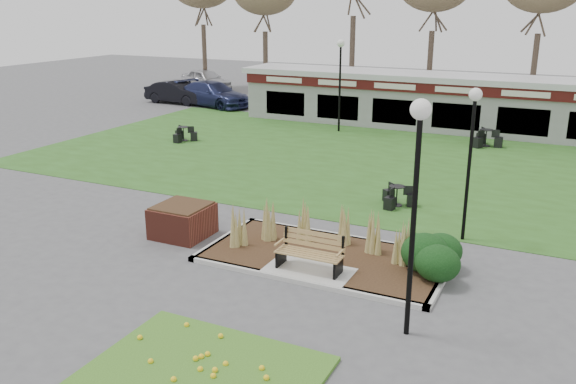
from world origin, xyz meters
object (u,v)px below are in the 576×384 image
at_px(lamp_post_far_left, 340,65).
at_px(car_black, 177,92).
at_px(bistro_set_b, 486,141).
at_px(car_silver, 206,80).
at_px(lamp_post_near_left, 417,168).
at_px(lamp_post_mid_right, 472,131).
at_px(bistro_set_c, 397,199).
at_px(food_pavilion, 462,103).
at_px(park_bench, 311,251).
at_px(bistro_set_a, 184,136).
at_px(car_blue, 213,94).
at_px(brick_planter, 183,220).

relative_size(lamp_post_far_left, car_black, 1.05).
height_order(bistro_set_b, car_silver, car_silver).
height_order(lamp_post_near_left, lamp_post_mid_right, lamp_post_near_left).
relative_size(lamp_post_far_left, bistro_set_c, 3.76).
height_order(food_pavilion, bistro_set_c, food_pavilion).
xyz_separation_m(bistro_set_b, car_silver, (-22.28, 10.27, 0.53)).
relative_size(lamp_post_far_left, bistro_set_b, 3.16).
xyz_separation_m(park_bench, lamp_post_near_left, (2.96, -1.83, 2.95)).
distance_m(bistro_set_c, car_black, 24.27).
bearing_deg(lamp_post_near_left, car_silver, 129.37).
relative_size(lamp_post_mid_right, lamp_post_far_left, 0.92).
bearing_deg(lamp_post_far_left, bistro_set_c, -59.85).
xyz_separation_m(bistro_set_a, bistro_set_b, (13.53, 5.22, 0.03)).
distance_m(lamp_post_mid_right, bistro_set_a, 16.73).
distance_m(food_pavilion, car_blue, 16.08).
distance_m(brick_planter, car_blue, 23.14).
height_order(food_pavilion, bistro_set_b, food_pavilion).
relative_size(lamp_post_mid_right, car_black, 0.96).
height_order(lamp_post_near_left, bistro_set_c, lamp_post_near_left).
bearing_deg(bistro_set_a, lamp_post_far_left, 42.43).
height_order(food_pavilion, lamp_post_near_left, lamp_post_near_left).
relative_size(lamp_post_near_left, car_black, 1.07).
bearing_deg(park_bench, bistro_set_c, 85.57).
distance_m(lamp_post_mid_right, car_blue, 25.51).
bearing_deg(lamp_post_far_left, lamp_post_mid_right, -55.57).
distance_m(bistro_set_a, car_black, 11.88).
xyz_separation_m(lamp_post_near_left, lamp_post_far_left, (-8.69, 18.58, -0.09)).
distance_m(lamp_post_near_left, car_silver, 37.06).
height_order(bistro_set_c, car_silver, car_silver).
relative_size(park_bench, car_blue, 0.31).
distance_m(lamp_post_near_left, bistro_set_a, 19.95).
distance_m(lamp_post_mid_right, bistro_set_c, 4.43).
xyz_separation_m(bistro_set_a, car_black, (-7.12, 9.50, 0.49)).
distance_m(bistro_set_b, car_black, 21.09).
xyz_separation_m(lamp_post_mid_right, car_black, (-21.89, 16.78, -2.43)).
relative_size(brick_planter, bistro_set_c, 1.19).
relative_size(lamp_post_far_left, bistro_set_a, 3.63).
relative_size(food_pavilion, lamp_post_mid_right, 5.65).
bearing_deg(bistro_set_b, lamp_post_far_left, 177.94).
distance_m(park_bench, car_silver, 33.69).
bearing_deg(car_blue, car_silver, 50.32).
relative_size(park_bench, lamp_post_mid_right, 0.39).
distance_m(food_pavilion, bistro_set_c, 13.69).
distance_m(park_bench, bistro_set_c, 6.11).
distance_m(lamp_post_far_left, bistro_set_a, 8.75).
relative_size(brick_planter, bistro_set_a, 1.15).
bearing_deg(lamp_post_far_left, car_silver, 145.88).
height_order(brick_planter, bistro_set_a, brick_planter).
xyz_separation_m(brick_planter, car_black, (-14.45, 20.00, 0.27)).
relative_size(food_pavilion, bistro_set_c, 19.56).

